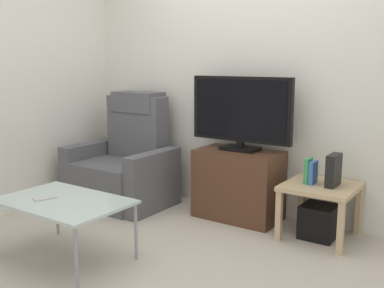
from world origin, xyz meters
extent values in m
plane|color=#B2A899|center=(0.00, 0.00, 0.00)|extent=(6.40, 6.40, 0.00)
cube|color=silver|center=(0.00, 1.13, 1.30)|extent=(6.40, 0.06, 2.60)
cube|color=silver|center=(-1.88, 0.00, 1.30)|extent=(0.06, 4.48, 2.60)
cube|color=#4C2D1E|center=(-0.04, 0.86, 0.31)|extent=(0.74, 0.42, 0.61)
cube|color=black|center=(-0.04, 0.66, 0.43)|extent=(0.68, 0.02, 0.02)
cube|color=black|center=(-0.04, 0.71, 0.46)|extent=(0.34, 0.11, 0.04)
cube|color=black|center=(-0.04, 0.88, 0.63)|extent=(0.32, 0.20, 0.03)
cube|color=black|center=(-0.04, 0.88, 0.67)|extent=(0.06, 0.04, 0.05)
cube|color=black|center=(-0.04, 0.88, 0.97)|extent=(0.94, 0.05, 0.56)
cube|color=black|center=(-0.04, 0.86, 0.97)|extent=(0.87, 0.01, 0.50)
cube|color=#515156|center=(-1.19, 0.58, 0.21)|extent=(0.70, 0.72, 0.42)
cube|color=#515156|center=(-1.19, 0.85, 0.73)|extent=(0.64, 0.20, 0.62)
cube|color=#515156|center=(-1.19, 0.87, 0.98)|extent=(0.50, 0.26, 0.20)
cube|color=#515156|center=(-1.61, 0.58, 0.28)|extent=(0.14, 0.68, 0.56)
cube|color=#515156|center=(-0.77, 0.58, 0.28)|extent=(0.14, 0.68, 0.56)
cube|color=tan|center=(0.71, 0.82, 0.42)|extent=(0.54, 0.54, 0.04)
cube|color=tan|center=(0.48, 0.58, 0.20)|extent=(0.04, 0.04, 0.40)
cube|color=tan|center=(0.95, 0.58, 0.20)|extent=(0.04, 0.04, 0.40)
cube|color=tan|center=(0.48, 1.05, 0.20)|extent=(0.04, 0.04, 0.40)
cube|color=tan|center=(0.95, 1.05, 0.20)|extent=(0.04, 0.04, 0.40)
cube|color=black|center=(0.71, 0.82, 0.13)|extent=(0.26, 0.26, 0.26)
cube|color=#388C4C|center=(0.61, 0.80, 0.54)|extent=(0.04, 0.11, 0.20)
cube|color=#3366B2|center=(0.66, 0.80, 0.53)|extent=(0.03, 0.12, 0.18)
cube|color=black|center=(0.80, 0.83, 0.56)|extent=(0.07, 0.20, 0.25)
cube|color=#B2C6C1|center=(-0.63, -0.58, 0.42)|extent=(0.90, 0.60, 0.02)
cylinder|color=gray|center=(-0.21, -0.85, 0.21)|extent=(0.02, 0.02, 0.41)
cylinder|color=gray|center=(-1.05, -0.31, 0.21)|extent=(0.02, 0.02, 0.41)
cylinder|color=gray|center=(-0.21, -0.31, 0.21)|extent=(0.02, 0.02, 0.41)
cube|color=#B7B7BC|center=(-0.76, -0.63, 0.44)|extent=(0.11, 0.16, 0.01)
camera|label=1|loc=(1.81, -2.56, 1.38)|focal=42.28mm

